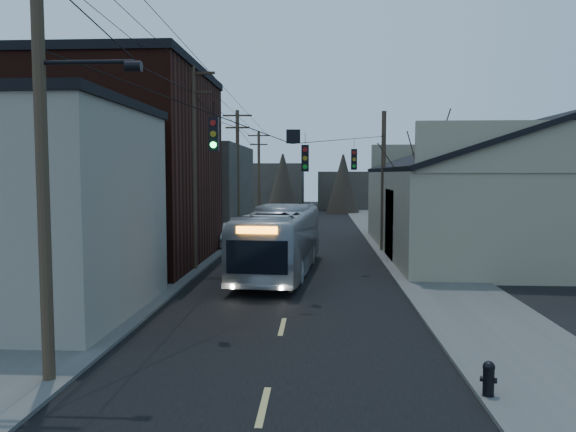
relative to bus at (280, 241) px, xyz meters
name	(u,v)px	position (x,y,z in m)	size (l,w,h in m)	color
road_surface	(303,241)	(0.70, 12.81, -1.60)	(9.00, 110.00, 0.02)	black
sidewalk_left	(211,240)	(-5.80, 12.81, -1.55)	(4.00, 110.00, 0.12)	#474744
sidewalk_right	(396,241)	(7.20, 12.81, -1.55)	(4.00, 110.00, 0.12)	#474744
building_clapboard	(15,212)	(-8.30, -8.19, 1.89)	(8.00, 8.00, 7.00)	gray
building_brick	(108,169)	(-9.30, 2.81, 3.39)	(10.00, 12.00, 10.00)	black
building_left_far	(188,189)	(-8.80, 18.81, 1.89)	(9.00, 14.00, 7.00)	#38332D
warehouse	(518,208)	(13.70, 7.81, 1.09)	(16.16, 20.60, 7.73)	gray
building_far_left	(265,187)	(-5.30, 47.81, 1.39)	(10.00, 12.00, 6.00)	#38332D
building_far_right	(361,190)	(7.70, 52.81, 0.89)	(12.00, 14.00, 5.00)	#38332D
bare_tree	(424,196)	(7.20, 2.81, 1.99)	(0.40, 0.40, 7.20)	black
utility_lines	(248,170)	(-2.41, 6.96, 3.34)	(11.24, 45.28, 10.50)	#382B1E
bus	(280,241)	(0.00, 0.00, 0.00)	(2.70, 11.56, 3.22)	#A0A4AB
parked_car	(236,235)	(-3.60, 9.84, -0.84)	(1.62, 4.65, 1.53)	#9EA2A5
fire_hydrant	(489,377)	(5.40, -14.62, -1.09)	(0.36, 0.25, 0.74)	black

